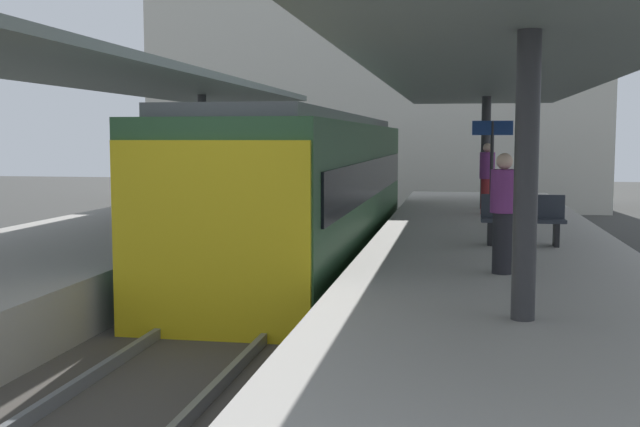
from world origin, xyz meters
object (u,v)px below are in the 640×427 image
Objects in this scene: commuter_train at (310,190)px; platform_bench at (523,218)px; passenger_near_bench at (487,177)px; platform_sign at (492,147)px; passenger_mid_platform at (504,211)px.

commuter_train is 9.78× the size of platform_bench.
passenger_near_bench reaches higher than platform_bench.
platform_sign reaches higher than passenger_mid_platform.
commuter_train is 4.69m from passenger_near_bench.
platform_sign is (-0.36, 4.36, 1.16)m from platform_bench.
platform_bench is at bearing -85.23° from platform_sign.
commuter_train reaches higher than platform_sign.
commuter_train reaches higher than passenger_mid_platform.
passenger_mid_platform is (3.74, -5.64, 0.12)m from commuter_train.
commuter_train is 5.02m from platform_bench.
commuter_train is at bearing 147.44° from platform_bench.
commuter_train reaches higher than platform_bench.
passenger_mid_platform reaches higher than platform_bench.
platform_sign reaches higher than passenger_near_bench.
passenger_mid_platform is (-0.06, -8.39, -0.04)m from passenger_near_bench.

